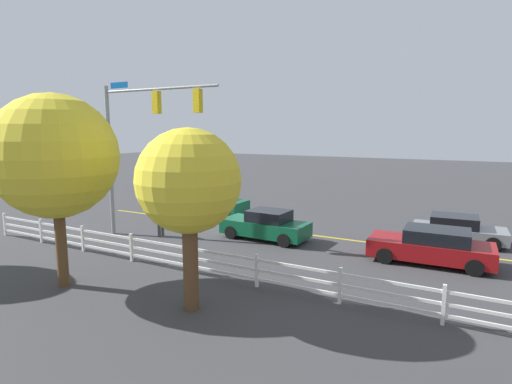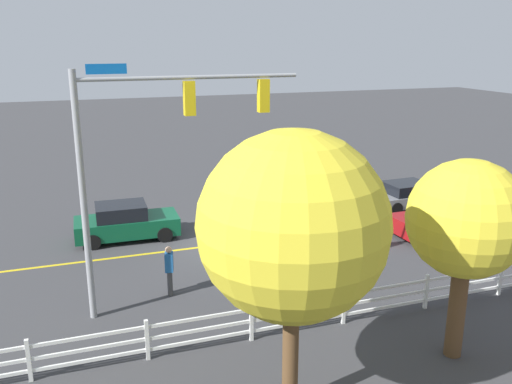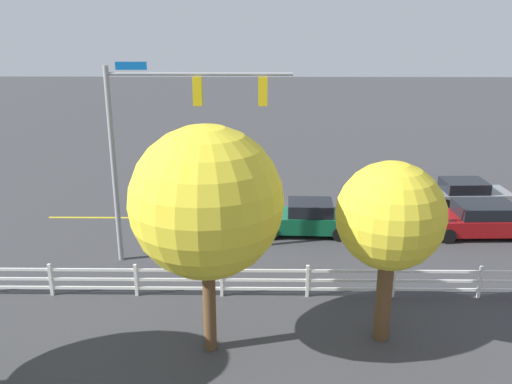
{
  "view_description": "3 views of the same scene",
  "coord_description": "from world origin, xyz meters",
  "px_view_note": "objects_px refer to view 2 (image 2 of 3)",
  "views": [
    {
      "loc": [
        -10.74,
        19.13,
        5.29
      ],
      "look_at": [
        -1.57,
        2.15,
        2.35
      ],
      "focal_mm": 28.76,
      "sensor_mm": 36.0,
      "label": 1
    },
    {
      "loc": [
        5.68,
        20.33,
        8.19
      ],
      "look_at": [
        -0.73,
        1.87,
        2.68
      ],
      "focal_mm": 38.21,
      "sensor_mm": 36.0,
      "label": 2
    },
    {
      "loc": [
        -0.02,
        23.97,
        9.13
      ],
      "look_at": [
        0.24,
        1.22,
        1.69
      ],
      "focal_mm": 38.44,
      "sensor_mm": 36.0,
      "label": 3
    }
  ],
  "objects_px": {
    "car_1": "(408,195)",
    "car_2": "(126,222)",
    "car_3": "(284,238)",
    "tree_1": "(467,220)",
    "car_0": "(445,218)",
    "tree_3": "(293,226)",
    "pedestrian": "(169,268)"
  },
  "relations": [
    {
      "from": "car_2",
      "to": "tree_1",
      "type": "xyz_separation_m",
      "value": [
        -7.3,
        11.85,
        3.06
      ]
    },
    {
      "from": "car_1",
      "to": "tree_3",
      "type": "bearing_deg",
      "value": -135.56
    },
    {
      "from": "car_1",
      "to": "car_3",
      "type": "bearing_deg",
      "value": -158.05
    },
    {
      "from": "car_3",
      "to": "tree_1",
      "type": "bearing_deg",
      "value": 103.85
    },
    {
      "from": "car_1",
      "to": "tree_3",
      "type": "xyz_separation_m",
      "value": [
        11.59,
        12.39,
        3.78
      ]
    },
    {
      "from": "car_1",
      "to": "car_2",
      "type": "distance_m",
      "value": 13.9
    },
    {
      "from": "car_3",
      "to": "pedestrian",
      "type": "height_order",
      "value": "pedestrian"
    },
    {
      "from": "car_3",
      "to": "tree_1",
      "type": "xyz_separation_m",
      "value": [
        -1.62,
        8.06,
        3.11
      ]
    },
    {
      "from": "car_3",
      "to": "tree_3",
      "type": "xyz_separation_m",
      "value": [
        3.36,
        8.65,
        3.72
      ]
    },
    {
      "from": "car_0",
      "to": "tree_3",
      "type": "height_order",
      "value": "tree_3"
    },
    {
      "from": "pedestrian",
      "to": "tree_3",
      "type": "xyz_separation_m",
      "value": [
        -1.52,
        6.65,
        3.49
      ]
    },
    {
      "from": "pedestrian",
      "to": "tree_3",
      "type": "height_order",
      "value": "tree_3"
    },
    {
      "from": "tree_3",
      "to": "tree_1",
      "type": "bearing_deg",
      "value": -173.2
    },
    {
      "from": "car_2",
      "to": "pedestrian",
      "type": "height_order",
      "value": "pedestrian"
    },
    {
      "from": "car_3",
      "to": "tree_3",
      "type": "distance_m",
      "value": 10.0
    },
    {
      "from": "car_0",
      "to": "car_2",
      "type": "bearing_deg",
      "value": -18.09
    },
    {
      "from": "car_0",
      "to": "car_3",
      "type": "bearing_deg",
      "value": -2.28
    },
    {
      "from": "car_1",
      "to": "car_2",
      "type": "bearing_deg",
      "value": 177.28
    },
    {
      "from": "car_2",
      "to": "tree_3",
      "type": "bearing_deg",
      "value": -78.16
    },
    {
      "from": "car_3",
      "to": "tree_1",
      "type": "distance_m",
      "value": 8.79
    },
    {
      "from": "car_1",
      "to": "car_3",
      "type": "distance_m",
      "value": 9.03
    },
    {
      "from": "tree_1",
      "to": "tree_3",
      "type": "xyz_separation_m",
      "value": [
        4.98,
        0.59,
        0.62
      ]
    },
    {
      "from": "car_0",
      "to": "tree_3",
      "type": "xyz_separation_m",
      "value": [
        10.82,
        8.57,
        3.72
      ]
    },
    {
      "from": "car_2",
      "to": "pedestrian",
      "type": "relative_size",
      "value": 2.54
    },
    {
      "from": "tree_1",
      "to": "car_3",
      "type": "bearing_deg",
      "value": -78.61
    },
    {
      "from": "car_2",
      "to": "tree_1",
      "type": "distance_m",
      "value": 14.25
    },
    {
      "from": "car_3",
      "to": "tree_3",
      "type": "relative_size",
      "value": 0.67
    },
    {
      "from": "car_0",
      "to": "car_2",
      "type": "xyz_separation_m",
      "value": [
        13.14,
        -3.88,
        0.04
      ]
    },
    {
      "from": "car_3",
      "to": "car_1",
      "type": "bearing_deg",
      "value": -153.12
    },
    {
      "from": "car_2",
      "to": "tree_3",
      "type": "height_order",
      "value": "tree_3"
    },
    {
      "from": "tree_3",
      "to": "car_3",
      "type": "bearing_deg",
      "value": -111.23
    },
    {
      "from": "tree_3",
      "to": "pedestrian",
      "type": "bearing_deg",
      "value": -77.12
    }
  ]
}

